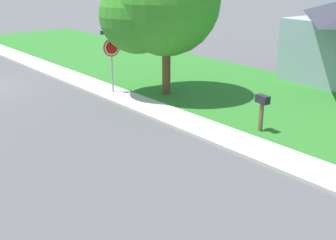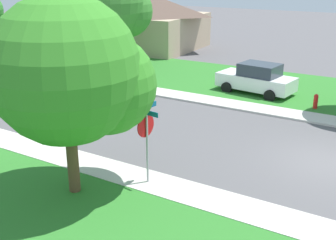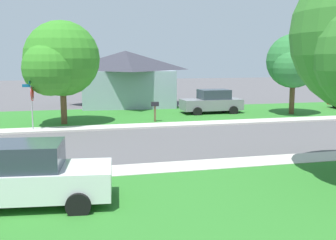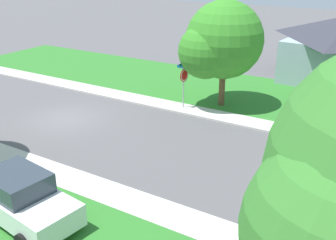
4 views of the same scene
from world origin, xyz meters
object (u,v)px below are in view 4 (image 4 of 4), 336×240
(stop_sign_far_corner, at_px, (184,78))
(tree_corner_large, at_px, (220,43))
(mailbox, at_px, (315,109))
(car_white_near_corner, at_px, (21,198))

(stop_sign_far_corner, bearing_deg, tree_corner_large, 133.37)
(tree_corner_large, xyz_separation_m, mailbox, (0.23, 5.63, -2.80))
(stop_sign_far_corner, relative_size, car_white_near_corner, 0.62)
(mailbox, bearing_deg, tree_corner_large, -92.30)
(tree_corner_large, height_order, mailbox, tree_corner_large)
(stop_sign_far_corner, bearing_deg, mailbox, 99.37)
(stop_sign_far_corner, bearing_deg, car_white_near_corner, 3.20)
(car_white_near_corner, relative_size, tree_corner_large, 0.73)
(tree_corner_large, bearing_deg, stop_sign_far_corner, -46.63)
(stop_sign_far_corner, height_order, tree_corner_large, tree_corner_large)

